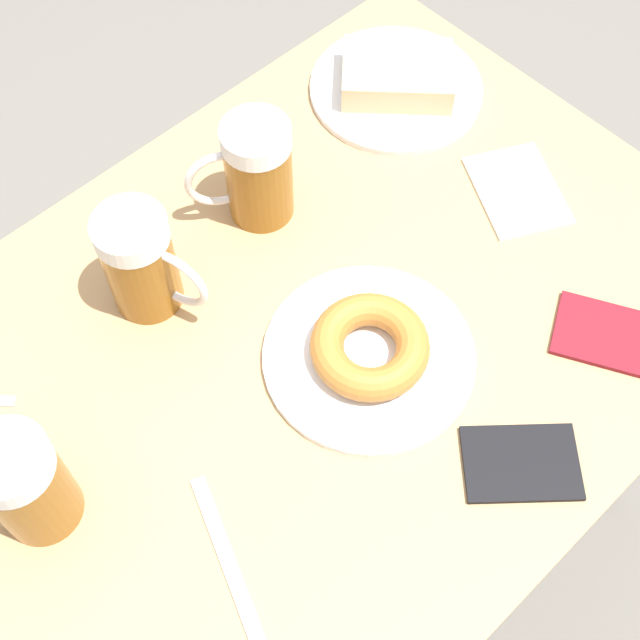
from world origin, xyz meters
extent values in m
plane|color=#666059|center=(0.00, 0.00, 0.00)|extent=(8.00, 8.00, 0.00)
cube|color=tan|center=(0.00, 0.00, 0.74)|extent=(0.74, 1.01, 0.03)
cylinder|color=black|center=(0.33, -0.46, 0.36)|extent=(0.04, 0.04, 0.73)
cylinder|color=silver|center=(0.21, -0.34, 0.76)|extent=(0.24, 0.24, 0.01)
cube|color=#D1B27F|center=(0.21, -0.34, 0.79)|extent=(0.18, 0.18, 0.04)
cylinder|color=silver|center=(-0.07, -0.01, 0.76)|extent=(0.25, 0.25, 0.01)
torus|color=#B2702D|center=(-0.07, -0.01, 0.79)|extent=(0.14, 0.14, 0.04)
cylinder|color=#8C5619|center=(0.04, 0.36, 0.82)|extent=(0.08, 0.08, 0.12)
cylinder|color=white|center=(0.04, 0.36, 0.89)|extent=(0.09, 0.09, 0.03)
cylinder|color=#8C5619|center=(0.18, -0.07, 0.82)|extent=(0.08, 0.08, 0.12)
cylinder|color=white|center=(0.18, -0.07, 0.89)|extent=(0.09, 0.09, 0.03)
torus|color=silver|center=(0.20, -0.03, 0.83)|extent=(0.05, 0.09, 0.09)
cylinder|color=#8C5619|center=(0.18, 0.12, 0.82)|extent=(0.08, 0.08, 0.12)
cylinder|color=white|center=(0.18, 0.12, 0.89)|extent=(0.09, 0.09, 0.03)
torus|color=silver|center=(0.13, 0.10, 0.83)|extent=(0.09, 0.04, 0.09)
cube|color=white|center=(-0.03, -0.33, 0.76)|extent=(0.17, 0.16, 0.00)
cube|color=silver|center=(-0.15, 0.26, 0.76)|extent=(0.21, 0.09, 0.00)
cube|color=maroon|center=(-0.24, -0.24, 0.76)|extent=(0.15, 0.14, 0.01)
cube|color=black|center=(-0.28, -0.04, 0.76)|extent=(0.15, 0.15, 0.01)
camera|label=1|loc=(-0.39, 0.36, 1.67)|focal=50.00mm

